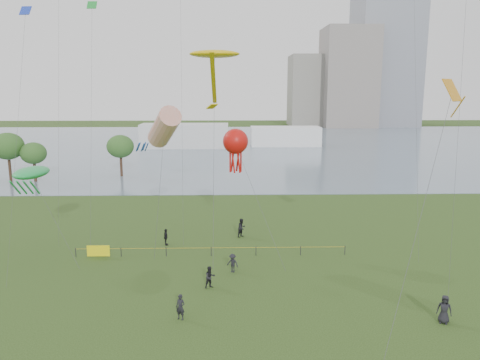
{
  "coord_description": "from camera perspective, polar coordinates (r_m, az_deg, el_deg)",
  "views": [
    {
      "loc": [
        -0.82,
        -24.06,
        14.63
      ],
      "look_at": [
        0.0,
        10.0,
        8.0
      ],
      "focal_mm": 35.0,
      "sensor_mm": 36.0,
      "label": 1
    }
  ],
  "objects": [
    {
      "name": "kite_octopus",
      "position": [
        43.39,
        -0.55,
        4.65
      ],
      "size": [
        5.17,
        8.29,
        11.07
      ],
      "rotation": [
        0.0,
        0.0,
        -0.19
      ],
      "color": "#3F3F42"
    },
    {
      "name": "building_mid",
      "position": [
        191.91,
        13.04,
        12.04
      ],
      "size": [
        20.0,
        20.0,
        38.0
      ],
      "primitive_type": "cube",
      "color": "slate",
      "rests_on": "ground_plane"
    },
    {
      "name": "kite_stingray",
      "position": [
        44.55,
        -3.13,
        14.99
      ],
      "size": [
        4.66,
        9.93,
        18.2
      ],
      "rotation": [
        0.0,
        0.0,
        0.09
      ],
      "color": "#3F3F42"
    },
    {
      "name": "spectator_d",
      "position": [
        33.34,
        23.65,
        -14.24
      ],
      "size": [
        1.07,
        0.94,
        1.85
      ],
      "primitive_type": "imported",
      "rotation": [
        0.0,
        0.0,
        -0.48
      ],
      "color": "black",
      "rests_on": "ground_plane"
    },
    {
      "name": "spectator_g",
      "position": [
        47.16,
        0.22,
        -5.85
      ],
      "size": [
        1.16,
        1.16,
        1.9
      ],
      "primitive_type": "imported",
      "rotation": [
        0.0,
        0.0,
        0.79
      ],
      "color": "black",
      "rests_on": "ground_plane"
    },
    {
      "name": "spectator_c",
      "position": [
        45.35,
        -9.02,
        -6.89
      ],
      "size": [
        0.53,
        0.98,
        1.59
      ],
      "primitive_type": "imported",
      "rotation": [
        0.0,
        0.0,
        1.73
      ],
      "color": "black",
      "rests_on": "ground_plane"
    },
    {
      "name": "kite_creature",
      "position": [
        44.67,
        -24.08,
        0.8
      ],
      "size": [
        6.15,
        6.03,
        7.95
      ],
      "rotation": [
        0.0,
        0.0,
        0.25
      ],
      "color": "#3F3F42"
    },
    {
      "name": "fence",
      "position": [
        42.84,
        -11.83,
        -8.41
      ],
      "size": [
        24.07,
        0.07,
        1.05
      ],
      "color": "black",
      "rests_on": "ground_plane"
    },
    {
      "name": "spectator_f",
      "position": [
        31.41,
        -7.27,
        -15.12
      ],
      "size": [
        0.72,
        0.61,
        1.68
      ],
      "primitive_type": "imported",
      "rotation": [
        0.0,
        0.0,
        -0.39
      ],
      "color": "black",
      "rests_on": "ground_plane"
    },
    {
      "name": "spectator_a",
      "position": [
        35.68,
        -3.67,
        -11.75
      ],
      "size": [
        1.02,
        0.95,
        1.68
      ],
      "primitive_type": "imported",
      "rotation": [
        0.0,
        0.0,
        0.5
      ],
      "color": "black",
      "rests_on": "ground_plane"
    },
    {
      "name": "ground_plane",
      "position": [
        28.17,
        0.52,
        -20.28
      ],
      "size": [
        400.0,
        400.0,
        0.0
      ],
      "primitive_type": "plane",
      "color": "#1F3611"
    },
    {
      "name": "pavilion_left",
      "position": [
        120.14,
        -6.74,
        5.38
      ],
      "size": [
        22.0,
        8.0,
        6.0
      ],
      "primitive_type": "cube",
      "color": "silver",
      "rests_on": "ground_plane"
    },
    {
      "name": "lake",
      "position": [
        124.92,
        -0.99,
        4.3
      ],
      "size": [
        400.0,
        120.0,
        0.08
      ],
      "primitive_type": "cube",
      "color": "slate",
      "rests_on": "ground_plane"
    },
    {
      "name": "kite_windsock",
      "position": [
        42.17,
        -9.25,
        6.35
      ],
      "size": [
        4.36,
        5.27,
        13.3
      ],
      "rotation": [
        0.0,
        0.0,
        0.38
      ],
      "color": "#3F3F42"
    },
    {
      "name": "kite_delta",
      "position": [
        31.65,
        24.28,
        8.89
      ],
      "size": [
        6.71,
        7.88,
        15.27
      ],
      "rotation": [
        0.0,
        0.0,
        0.0
      ],
      "color": "#3F3F42"
    },
    {
      "name": "building_low",
      "position": [
        194.84,
        8.47,
        10.71
      ],
      "size": [
        16.0,
        18.0,
        28.0
      ],
      "primitive_type": "cube",
      "color": "slate",
      "rests_on": "ground_plane"
    },
    {
      "name": "pavilion_right",
      "position": [
        123.55,
        5.54,
        5.33
      ],
      "size": [
        18.0,
        7.0,
        5.0
      ],
      "primitive_type": "cube",
      "color": "white",
      "rests_on": "ground_plane"
    },
    {
      "name": "spectator_b",
      "position": [
        38.46,
        -0.91,
        -10.1
      ],
      "size": [
        1.16,
        1.0,
        1.56
      ],
      "primitive_type": "imported",
      "rotation": [
        0.0,
        0.0,
        -0.51
      ],
      "color": "black",
      "rests_on": "ground_plane"
    }
  ]
}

